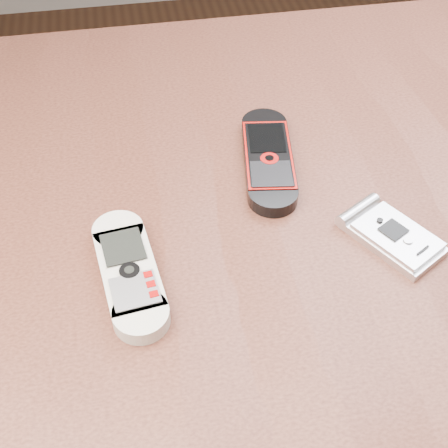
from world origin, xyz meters
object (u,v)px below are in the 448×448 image
nokia_black_red (268,158)px  nokia_white (129,272)px  table (219,302)px  motorola_razr (394,236)px

nokia_black_red → nokia_white: bearing=-131.8°
nokia_white → table: bearing=17.9°
table → nokia_white: 0.15m
nokia_black_red → motorola_razr: (0.09, -0.13, -0.00)m
table → nokia_white: (-0.08, -0.04, 0.11)m
motorola_razr → nokia_black_red: bearing=94.4°
nokia_black_red → motorola_razr: size_ratio=1.66×
nokia_white → nokia_black_red: same height
table → nokia_black_red: nokia_black_red is taller
nokia_white → motorola_razr: bearing=-7.3°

